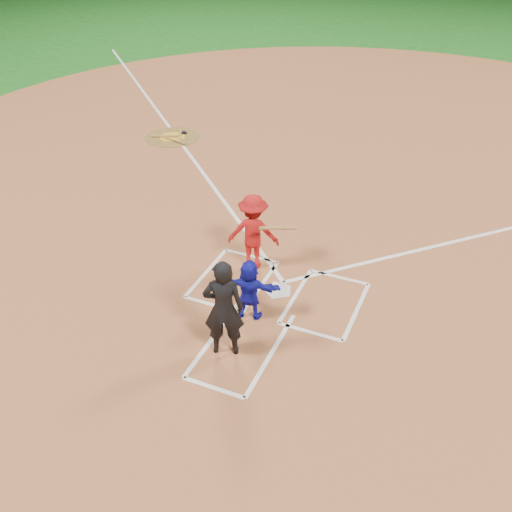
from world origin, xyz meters
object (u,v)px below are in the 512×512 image
at_px(umpire, 223,309).
at_px(batter_at_plate, 253,232).
at_px(catcher, 249,290).
at_px(home_plate, 278,290).
at_px(on_deck_circle, 172,137).

bearing_deg(umpire, batter_at_plate, -98.77).
xyz_separation_m(catcher, umpire, (-0.00, -1.02, 0.32)).
height_order(home_plate, on_deck_circle, home_plate).
relative_size(on_deck_circle, batter_at_plate, 1.04).
height_order(on_deck_circle, umpire, umpire).
bearing_deg(batter_at_plate, home_plate, -37.41).
bearing_deg(home_plate, umpire, 83.80).
distance_m(home_plate, catcher, 1.11).
relative_size(catcher, batter_at_plate, 0.73).
distance_m(on_deck_circle, batter_at_plate, 7.59).
bearing_deg(home_plate, batter_at_plate, -37.41).
distance_m(on_deck_circle, catcher, 9.11).
distance_m(home_plate, batter_at_plate, 1.29).
xyz_separation_m(umpire, batter_at_plate, (-0.59, 2.55, -0.10)).
xyz_separation_m(on_deck_circle, batter_at_plate, (5.18, -5.49, 0.81)).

